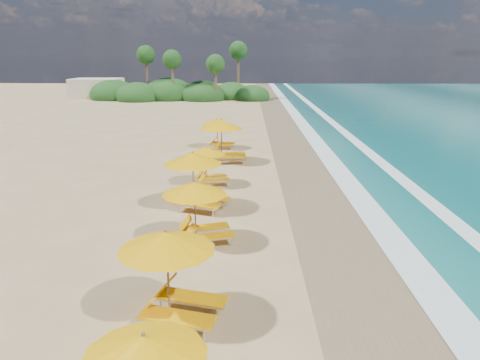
% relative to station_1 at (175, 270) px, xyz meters
% --- Properties ---
extents(ground, '(160.00, 160.00, 0.00)m').
position_rel_station_1_xyz_m(ground, '(1.46, 8.46, -1.35)').
color(ground, tan).
rests_on(ground, ground).
extents(wet_sand, '(4.00, 160.00, 0.01)m').
position_rel_station_1_xyz_m(wet_sand, '(5.46, 8.46, -1.35)').
color(wet_sand, '#897652').
rests_on(wet_sand, ground).
extents(surf_foam, '(4.00, 160.00, 0.01)m').
position_rel_station_1_xyz_m(surf_foam, '(8.16, 8.46, -1.32)').
color(surf_foam, white).
rests_on(surf_foam, ground).
extents(station_1, '(2.99, 2.89, 2.41)m').
position_rel_station_1_xyz_m(station_1, '(0.00, 0.00, 0.00)').
color(station_1, olive).
rests_on(station_1, ground).
extents(station_2, '(2.87, 2.78, 2.29)m').
position_rel_station_1_xyz_m(station_2, '(0.13, 4.70, -0.07)').
color(station_2, olive).
rests_on(station_2, ground).
extents(station_3, '(3.22, 3.16, 2.51)m').
position_rel_station_1_xyz_m(station_3, '(-0.34, 8.16, 0.06)').
color(station_3, olive).
rests_on(station_3, ground).
extents(station_4, '(2.50, 2.42, 2.01)m').
position_rel_station_1_xyz_m(station_4, '(-0.15, 11.79, -0.22)').
color(station_4, olive).
rests_on(station_4, ground).
extents(station_5, '(2.98, 2.78, 2.65)m').
position_rel_station_1_xyz_m(station_5, '(0.41, 16.60, 0.14)').
color(station_5, olive).
rests_on(station_5, ground).
extents(station_6, '(2.47, 2.33, 2.13)m').
position_rel_station_1_xyz_m(station_6, '(-0.16, 20.63, -0.16)').
color(station_6, olive).
rests_on(station_6, ground).
extents(treeline, '(25.80, 8.80, 9.74)m').
position_rel_station_1_xyz_m(treeline, '(-8.48, 53.97, -0.35)').
color(treeline, '#163D14').
rests_on(treeline, ground).
extents(beach_building, '(7.00, 5.00, 2.80)m').
position_rel_station_1_xyz_m(beach_building, '(-20.54, 56.46, 0.05)').
color(beach_building, beige).
rests_on(beach_building, ground).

